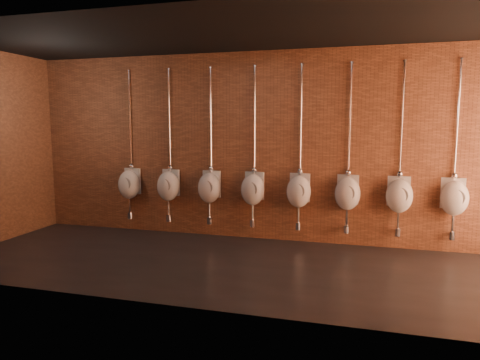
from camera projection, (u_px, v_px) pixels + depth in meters
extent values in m
plane|color=black|center=(240.00, 265.00, 6.05)|extent=(8.50, 8.50, 0.00)
cube|color=black|center=(239.00, 32.00, 5.64)|extent=(8.50, 3.00, 0.04)
cube|color=#955736|center=(263.00, 147.00, 7.28)|extent=(8.50, 0.04, 3.20)
cube|color=#955736|center=(201.00, 162.00, 4.41)|extent=(8.50, 0.04, 3.20)
ellipsoid|color=silver|center=(129.00, 185.00, 7.88)|extent=(0.46, 0.42, 0.53)
cube|color=silver|center=(133.00, 181.00, 8.00)|extent=(0.35, 0.10, 0.48)
cylinder|color=gray|center=(125.00, 184.00, 7.75)|extent=(0.24, 0.06, 0.24)
cylinder|color=silver|center=(130.00, 121.00, 7.84)|extent=(0.03, 0.03, 1.80)
sphere|color=silver|center=(131.00, 166.00, 7.94)|extent=(0.10, 0.10, 0.10)
cylinder|color=silver|center=(128.00, 70.00, 7.72)|extent=(0.06, 0.06, 0.01)
cylinder|color=silver|center=(130.00, 204.00, 7.93)|extent=(0.04, 0.04, 0.31)
cylinder|color=silver|center=(130.00, 215.00, 7.95)|extent=(0.10, 0.10, 0.13)
cylinder|color=silver|center=(132.00, 214.00, 8.04)|extent=(0.04, 0.18, 0.04)
ellipsoid|color=silver|center=(168.00, 186.00, 7.67)|extent=(0.46, 0.42, 0.53)
cube|color=silver|center=(171.00, 182.00, 7.80)|extent=(0.35, 0.10, 0.48)
cylinder|color=gray|center=(165.00, 185.00, 7.54)|extent=(0.24, 0.06, 0.24)
cylinder|color=silver|center=(169.00, 121.00, 7.63)|extent=(0.03, 0.03, 1.80)
sphere|color=silver|center=(170.00, 167.00, 7.73)|extent=(0.10, 0.10, 0.10)
cylinder|color=silver|center=(168.00, 69.00, 7.51)|extent=(0.06, 0.06, 0.01)
cylinder|color=silver|center=(168.00, 206.00, 7.72)|extent=(0.04, 0.04, 0.31)
cylinder|color=silver|center=(169.00, 218.00, 7.75)|extent=(0.10, 0.10, 0.13)
cylinder|color=silver|center=(171.00, 217.00, 7.83)|extent=(0.04, 0.18, 0.04)
ellipsoid|color=silver|center=(209.00, 188.00, 7.47)|extent=(0.46, 0.42, 0.53)
cube|color=silver|center=(212.00, 184.00, 7.59)|extent=(0.35, 0.10, 0.48)
cylinder|color=gray|center=(207.00, 187.00, 7.33)|extent=(0.24, 0.06, 0.24)
cylinder|color=silver|center=(211.00, 121.00, 7.43)|extent=(0.03, 0.03, 1.80)
sphere|color=silver|center=(211.00, 168.00, 7.53)|extent=(0.10, 0.10, 0.10)
cylinder|color=silver|center=(210.00, 67.00, 7.31)|extent=(0.06, 0.06, 0.01)
cylinder|color=silver|center=(209.00, 208.00, 7.51)|extent=(0.04, 0.04, 0.31)
cylinder|color=silver|center=(210.00, 220.00, 7.54)|extent=(0.10, 0.10, 0.13)
cylinder|color=silver|center=(211.00, 219.00, 7.63)|extent=(0.04, 0.18, 0.04)
ellipsoid|color=silver|center=(253.00, 190.00, 7.26)|extent=(0.46, 0.42, 0.53)
cube|color=silver|center=(255.00, 186.00, 7.38)|extent=(0.35, 0.10, 0.48)
cylinder|color=gray|center=(251.00, 189.00, 7.13)|extent=(0.24, 0.06, 0.24)
cylinder|color=silver|center=(255.00, 120.00, 7.22)|extent=(0.03, 0.03, 1.80)
sphere|color=silver|center=(254.00, 170.00, 7.32)|extent=(0.10, 0.10, 0.10)
cylinder|color=silver|center=(255.00, 66.00, 7.10)|extent=(0.06, 0.06, 0.01)
cylinder|color=silver|center=(253.00, 211.00, 7.31)|extent=(0.04, 0.04, 0.31)
cylinder|color=silver|center=(253.00, 223.00, 7.34)|extent=(0.10, 0.10, 0.13)
cylinder|color=silver|center=(254.00, 222.00, 7.42)|extent=(0.04, 0.18, 0.04)
ellipsoid|color=silver|center=(299.00, 192.00, 7.06)|extent=(0.46, 0.42, 0.53)
cube|color=silver|center=(300.00, 187.00, 7.18)|extent=(0.35, 0.10, 0.48)
cylinder|color=gray|center=(298.00, 191.00, 6.92)|extent=(0.24, 0.06, 0.24)
cylinder|color=silver|center=(301.00, 120.00, 7.01)|extent=(0.03, 0.03, 1.80)
sphere|color=silver|center=(300.00, 171.00, 7.11)|extent=(0.10, 0.10, 0.10)
cylinder|color=silver|center=(302.00, 64.00, 6.90)|extent=(0.06, 0.06, 0.01)
cylinder|color=silver|center=(298.00, 213.00, 7.10)|extent=(0.04, 0.04, 0.31)
cylinder|color=silver|center=(298.00, 226.00, 7.13)|extent=(0.10, 0.10, 0.13)
cylinder|color=silver|center=(299.00, 225.00, 7.22)|extent=(0.04, 0.18, 0.04)
ellipsoid|color=silver|center=(347.00, 194.00, 6.85)|extent=(0.46, 0.42, 0.53)
cube|color=silver|center=(348.00, 189.00, 6.97)|extent=(0.35, 0.10, 0.48)
cylinder|color=gray|center=(347.00, 193.00, 6.72)|extent=(0.24, 0.06, 0.24)
cylinder|color=silver|center=(350.00, 120.00, 6.81)|extent=(0.03, 0.03, 1.80)
sphere|color=silver|center=(348.00, 172.00, 6.91)|extent=(0.10, 0.10, 0.10)
cylinder|color=silver|center=(352.00, 62.00, 6.69)|extent=(0.06, 0.06, 0.01)
cylinder|color=silver|center=(347.00, 216.00, 6.90)|extent=(0.04, 0.04, 0.31)
cylinder|color=silver|center=(346.00, 229.00, 6.92)|extent=(0.10, 0.10, 0.13)
cylinder|color=silver|center=(346.00, 228.00, 7.01)|extent=(0.04, 0.18, 0.04)
ellipsoid|color=silver|center=(399.00, 196.00, 6.64)|extent=(0.46, 0.42, 0.53)
cube|color=silver|center=(399.00, 191.00, 6.77)|extent=(0.35, 0.10, 0.48)
cylinder|color=gray|center=(400.00, 195.00, 6.51)|extent=(0.24, 0.06, 0.24)
cylinder|color=silver|center=(402.00, 120.00, 6.60)|extent=(0.03, 0.03, 1.80)
sphere|color=silver|center=(400.00, 174.00, 6.70)|extent=(0.10, 0.10, 0.10)
cylinder|color=silver|center=(405.00, 60.00, 6.49)|extent=(0.06, 0.06, 0.01)
cylinder|color=silver|center=(398.00, 219.00, 6.69)|extent=(0.04, 0.04, 0.31)
cylinder|color=silver|center=(397.00, 232.00, 6.72)|extent=(0.10, 0.10, 0.13)
cylinder|color=silver|center=(397.00, 231.00, 6.80)|extent=(0.04, 0.18, 0.04)
ellipsoid|color=silver|center=(454.00, 198.00, 6.44)|extent=(0.46, 0.42, 0.53)
cube|color=silver|center=(453.00, 193.00, 6.56)|extent=(0.35, 0.10, 0.48)
cylinder|color=gray|center=(456.00, 197.00, 6.31)|extent=(0.24, 0.06, 0.24)
cylinder|color=silver|center=(458.00, 120.00, 6.40)|extent=(0.03, 0.03, 1.80)
sphere|color=silver|center=(454.00, 176.00, 6.50)|extent=(0.10, 0.10, 0.10)
cylinder|color=silver|center=(462.00, 58.00, 6.28)|extent=(0.06, 0.06, 0.01)
cylinder|color=silver|center=(453.00, 222.00, 6.49)|extent=(0.04, 0.04, 0.31)
cylinder|color=silver|center=(452.00, 236.00, 6.51)|extent=(0.10, 0.10, 0.13)
cylinder|color=silver|center=(451.00, 234.00, 6.60)|extent=(0.04, 0.18, 0.04)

